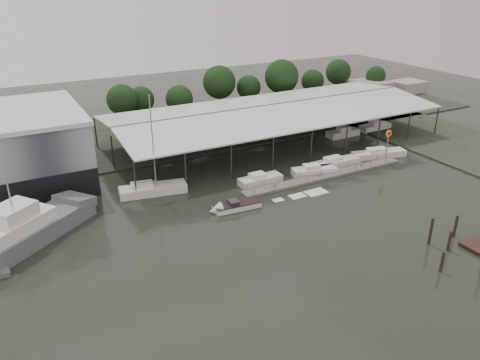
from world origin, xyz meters
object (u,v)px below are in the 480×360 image
shell_fuel_sign (388,140)px  grey_trawler (27,230)px  speedboat_underway (233,207)px  white_sailboat (152,189)px

shell_fuel_sign → grey_trawler: size_ratio=0.32×
shell_fuel_sign → speedboat_underway: size_ratio=0.31×
shell_fuel_sign → grey_trawler: bearing=178.7°
grey_trawler → speedboat_underway: (24.08, -3.89, -1.19)m
grey_trawler → white_sailboat: 17.45m
shell_fuel_sign → grey_trawler: grey_trawler is taller
shell_fuel_sign → white_sailboat: (-36.67, 6.92, -3.26)m
grey_trawler → shell_fuel_sign: bearing=-38.3°
grey_trawler → white_sailboat: bearing=-18.0°
grey_trawler → speedboat_underway: bearing=-46.2°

